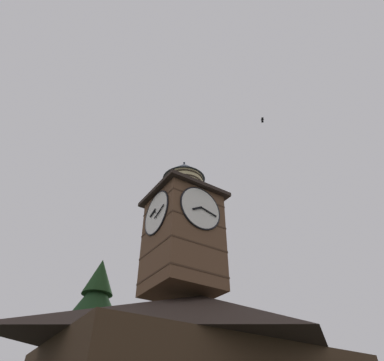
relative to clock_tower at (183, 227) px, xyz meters
The scene contains 3 objects.
clock_tower is the anchor object (origin of this frame).
moon 39.29m from the clock_tower, 110.95° to the right, with size 2.36×2.36×2.36m.
flying_bird_high 11.79m from the clock_tower, 148.36° to the left, with size 0.51×0.51×0.13m.
Camera 1 is at (12.41, 14.46, 2.06)m, focal length 30.97 mm.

